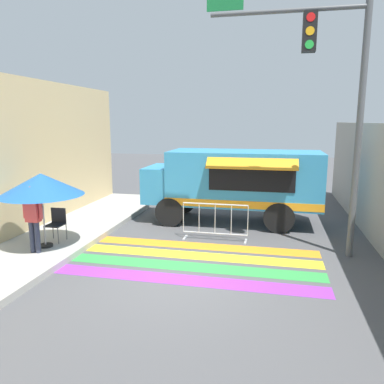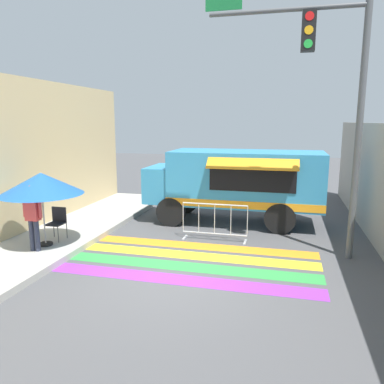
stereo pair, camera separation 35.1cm
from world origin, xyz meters
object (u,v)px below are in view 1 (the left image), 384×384
at_px(food_truck, 231,180).
at_px(patio_umbrella, 41,184).
at_px(vendor_person, 33,215).
at_px(traffic_signal_pole, 332,83).
at_px(barricade_front, 215,222).
at_px(folding_chair, 57,221).

distance_m(food_truck, patio_umbrella, 5.98).
xyz_separation_m(patio_umbrella, vendor_person, (0.01, -0.44, -0.69)).
bearing_deg(traffic_signal_pole, barricade_front, 168.44).
height_order(folding_chair, vendor_person, vendor_person).
bearing_deg(barricade_front, vendor_person, -149.54).
relative_size(vendor_person, barricade_front, 0.89).
height_order(vendor_person, barricade_front, vendor_person).
xyz_separation_m(vendor_person, barricade_front, (4.16, 2.45, -0.60)).
distance_m(food_truck, folding_chair, 5.66).
bearing_deg(vendor_person, barricade_front, 21.61).
xyz_separation_m(patio_umbrella, barricade_front, (4.18, 2.00, -1.28)).
relative_size(patio_umbrella, barricade_front, 1.11).
relative_size(folding_chair, barricade_front, 0.47).
distance_m(food_truck, traffic_signal_pole, 4.70).
relative_size(food_truck, vendor_person, 3.43).
bearing_deg(patio_umbrella, traffic_signal_pole, 11.38).
bearing_deg(food_truck, patio_umbrella, -137.11).
bearing_deg(folding_chair, patio_umbrella, -111.49).
distance_m(vendor_person, barricade_front, 4.86).
distance_m(traffic_signal_pole, folding_chair, 7.95).
distance_m(patio_umbrella, folding_chair, 1.25).
xyz_separation_m(traffic_signal_pole, barricade_front, (-2.87, 0.59, -3.76)).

